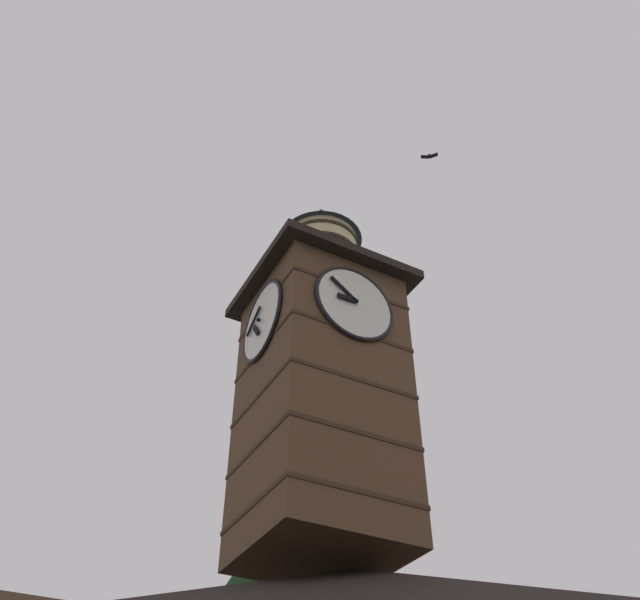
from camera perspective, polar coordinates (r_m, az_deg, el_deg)
The scene contains 2 objects.
clock_tower at distance 17.05m, azimuth 0.11°, elevation -6.07°, with size 3.86×3.86×10.33m.
flying_bird_high at distance 26.61m, azimuth 8.78°, elevation 11.36°, with size 0.57×0.51×0.11m.
Camera 1 is at (8.88, 11.61, 1.68)m, focal length 39.81 mm.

